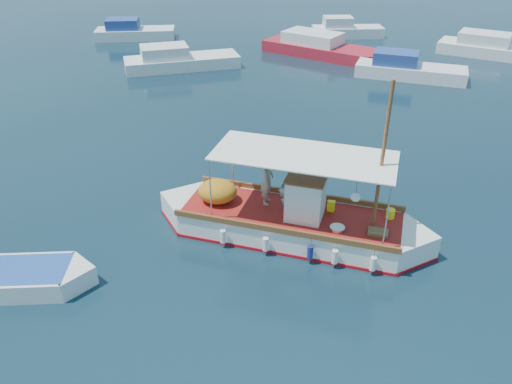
# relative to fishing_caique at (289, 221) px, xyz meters

# --- Properties ---
(ground) EXTENTS (160.00, 160.00, 0.00)m
(ground) POSITION_rel_fishing_caique_xyz_m (-0.05, 0.09, -0.52)
(ground) COLOR black
(ground) RESTS_ON ground
(fishing_caique) EXTENTS (9.40, 3.75, 5.82)m
(fishing_caique) POSITION_rel_fishing_caique_xyz_m (0.00, 0.00, 0.00)
(fishing_caique) COLOR white
(fishing_caique) RESTS_ON ground
(bg_boat_nw) EXTENTS (7.89, 5.21, 1.80)m
(bg_boat_nw) POSITION_rel_fishing_caique_xyz_m (-8.74, 18.48, -0.02)
(bg_boat_nw) COLOR silver
(bg_boat_nw) RESTS_ON ground
(bg_boat_n) EXTENTS (10.30, 7.15, 1.80)m
(bg_boat_n) POSITION_rel_fishing_caique_xyz_m (1.11, 22.84, -0.02)
(bg_boat_n) COLOR #A81C2A
(bg_boat_n) RESTS_ON ground
(bg_boat_ne) EXTENTS (7.08, 3.53, 1.80)m
(bg_boat_ne) POSITION_rel_fishing_caique_xyz_m (6.24, 18.44, -0.02)
(bg_boat_ne) COLOR silver
(bg_boat_ne) RESTS_ON ground
(bg_boat_e) EXTENTS (8.96, 5.75, 1.80)m
(bg_boat_e) POSITION_rel_fishing_caique_xyz_m (13.38, 24.39, -0.02)
(bg_boat_e) COLOR silver
(bg_boat_e) RESTS_ON ground
(bg_boat_far_w) EXTENTS (6.67, 3.68, 1.80)m
(bg_boat_far_w) POSITION_rel_fishing_caique_xyz_m (-14.71, 26.36, -0.02)
(bg_boat_far_w) COLOR silver
(bg_boat_far_w) RESTS_ON ground
(bg_boat_far_n) EXTENTS (6.03, 2.98, 1.80)m
(bg_boat_far_n) POSITION_rel_fishing_caique_xyz_m (2.62, 29.34, -0.02)
(bg_boat_far_n) COLOR silver
(bg_boat_far_n) RESTS_ON ground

